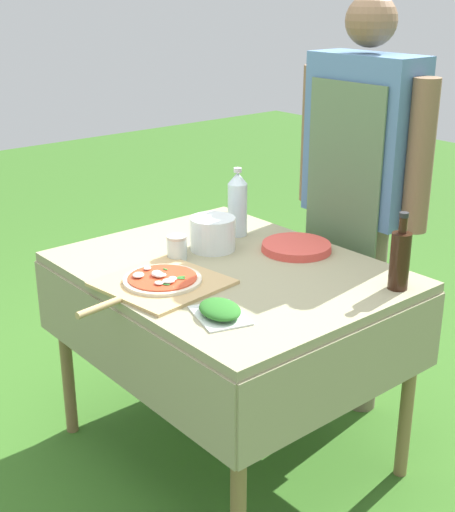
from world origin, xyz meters
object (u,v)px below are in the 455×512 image
(sauce_jar, at_px, (177,249))
(mixing_tub, at_px, (213,234))
(water_bottle, at_px, (237,204))
(pizza_on_peel, at_px, (160,282))
(prep_table, at_px, (229,291))
(herb_container, at_px, (220,310))
(oil_bottle, at_px, (400,259))
(person_cook, at_px, (360,179))
(plate_stack, at_px, (296,247))

(sauce_jar, bearing_deg, mixing_tub, 88.96)
(water_bottle, height_order, sauce_jar, water_bottle)
(pizza_on_peel, bearing_deg, prep_table, 79.24)
(herb_container, relative_size, mixing_tub, 1.31)
(pizza_on_peel, xyz_separation_m, sauce_jar, (-0.17, 0.19, 0.03))
(oil_bottle, relative_size, sauce_jar, 2.93)
(person_cook, bearing_deg, sauce_jar, 74.58)
(mixing_tub, bearing_deg, oil_bottle, 18.67)
(pizza_on_peel, xyz_separation_m, mixing_tub, (-0.16, 0.36, 0.05))
(person_cook, height_order, water_bottle, person_cook)
(plate_stack, bearing_deg, sauce_jar, -118.74)
(sauce_jar, bearing_deg, pizza_on_peel, -49.20)
(herb_container, bearing_deg, mixing_tub, 143.11)
(water_bottle, xyz_separation_m, herb_container, (0.55, -0.55, -0.11))
(mixing_tub, distance_m, sauce_jar, 0.17)
(prep_table, relative_size, person_cook, 0.69)
(oil_bottle, xyz_separation_m, sauce_jar, (-0.71, -0.41, -0.07))
(oil_bottle, relative_size, water_bottle, 0.96)
(herb_container, bearing_deg, prep_table, 136.03)
(prep_table, bearing_deg, sauce_jar, -152.35)
(pizza_on_peel, distance_m, oil_bottle, 0.81)
(mixing_tub, xyz_separation_m, sauce_jar, (-0.00, -0.17, -0.02))
(pizza_on_peel, xyz_separation_m, herb_container, (0.32, 0.00, 0.01))
(oil_bottle, distance_m, mixing_tub, 0.74)
(mixing_tub, bearing_deg, person_cook, 69.93)
(mixing_tub, relative_size, plate_stack, 0.65)
(water_bottle, xyz_separation_m, mixing_tub, (0.07, -0.19, -0.07))
(person_cook, bearing_deg, prep_table, 87.62)
(oil_bottle, height_order, mixing_tub, oil_bottle)
(plate_stack, distance_m, sauce_jar, 0.47)
(mixing_tub, bearing_deg, herb_container, -36.89)
(plate_stack, height_order, sauce_jar, sauce_jar)
(person_cook, xyz_separation_m, water_bottle, (-0.29, -0.41, -0.09))
(oil_bottle, distance_m, herb_container, 0.65)
(person_cook, xyz_separation_m, oil_bottle, (0.49, -0.36, -0.12))
(water_bottle, distance_m, mixing_tub, 0.21)
(person_cook, distance_m, water_bottle, 0.51)
(herb_container, bearing_deg, sauce_jar, 158.34)
(prep_table, height_order, mixing_tub, mixing_tub)
(person_cook, bearing_deg, pizza_on_peel, 87.45)
(pizza_on_peel, distance_m, herb_container, 0.32)
(prep_table, distance_m, water_bottle, 0.43)
(pizza_on_peel, distance_m, sauce_jar, 0.26)
(person_cook, xyz_separation_m, plate_stack, (0.00, -0.36, -0.21))
(person_cook, relative_size, herb_container, 7.55)
(person_cook, height_order, mixing_tub, person_cook)
(prep_table, relative_size, herb_container, 5.24)
(pizza_on_peel, relative_size, oil_bottle, 2.10)
(prep_table, xyz_separation_m, pizza_on_peel, (-0.02, -0.29, 0.11))
(oil_bottle, bearing_deg, herb_container, -110.01)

